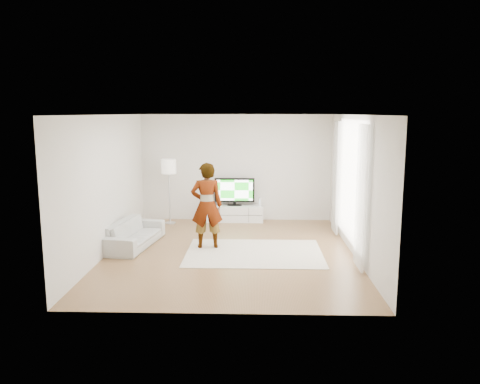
{
  "coord_description": "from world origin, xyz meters",
  "views": [
    {
      "loc": [
        0.49,
        -9.29,
        2.84
      ],
      "look_at": [
        0.19,
        0.4,
        1.19
      ],
      "focal_mm": 35.0,
      "sensor_mm": 36.0,
      "label": 1
    }
  ],
  "objects_px": {
    "media_console": "(235,214)",
    "rug": "(254,253)",
    "sofa": "(134,233)",
    "television": "(235,191)",
    "player": "(207,205)",
    "floor_lamp": "(169,169)"
  },
  "relations": [
    {
      "from": "rug",
      "to": "sofa",
      "type": "bearing_deg",
      "value": 169.97
    },
    {
      "from": "rug",
      "to": "sofa",
      "type": "xyz_separation_m",
      "value": [
        -2.58,
        0.46,
        0.27
      ]
    },
    {
      "from": "floor_lamp",
      "to": "media_console",
      "type": "bearing_deg",
      "value": 9.11
    },
    {
      "from": "player",
      "to": "sofa",
      "type": "bearing_deg",
      "value": -10.98
    },
    {
      "from": "television",
      "to": "rug",
      "type": "relative_size",
      "value": 0.38
    },
    {
      "from": "media_console",
      "to": "rug",
      "type": "bearing_deg",
      "value": -79.55
    },
    {
      "from": "television",
      "to": "rug",
      "type": "bearing_deg",
      "value": -79.65
    },
    {
      "from": "television",
      "to": "floor_lamp",
      "type": "relative_size",
      "value": 0.63
    },
    {
      "from": "rug",
      "to": "sofa",
      "type": "relative_size",
      "value": 1.46
    },
    {
      "from": "television",
      "to": "sofa",
      "type": "bearing_deg",
      "value": -130.67
    },
    {
      "from": "television",
      "to": "sofa",
      "type": "distance_m",
      "value": 3.21
    },
    {
      "from": "television",
      "to": "player",
      "type": "xyz_separation_m",
      "value": [
        -0.48,
        -2.48,
        0.1
      ]
    },
    {
      "from": "sofa",
      "to": "media_console",
      "type": "bearing_deg",
      "value": -32.84
    },
    {
      "from": "media_console",
      "to": "rug",
      "type": "height_order",
      "value": "media_console"
    },
    {
      "from": "rug",
      "to": "player",
      "type": "relative_size",
      "value": 1.53
    },
    {
      "from": "media_console",
      "to": "floor_lamp",
      "type": "relative_size",
      "value": 0.9
    },
    {
      "from": "rug",
      "to": "floor_lamp",
      "type": "bearing_deg",
      "value": 130.54
    },
    {
      "from": "media_console",
      "to": "floor_lamp",
      "type": "height_order",
      "value": "floor_lamp"
    },
    {
      "from": "rug",
      "to": "television",
      "type": "bearing_deg",
      "value": 100.35
    },
    {
      "from": "sofa",
      "to": "television",
      "type": "bearing_deg",
      "value": -32.51
    },
    {
      "from": "media_console",
      "to": "floor_lamp",
      "type": "bearing_deg",
      "value": -170.89
    },
    {
      "from": "player",
      "to": "sofa",
      "type": "relative_size",
      "value": 0.96
    }
  ]
}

